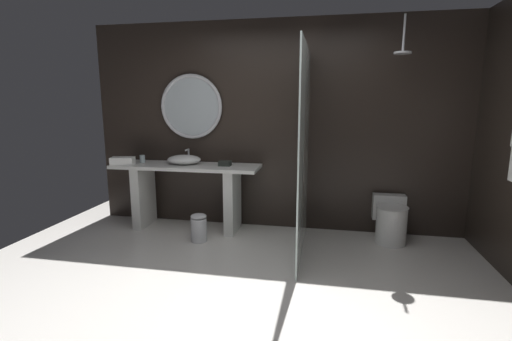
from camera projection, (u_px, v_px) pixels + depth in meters
The scene contains 12 objects.
ground_plane at pixel (243, 299), 3.03m from camera, with size 5.76×5.76×0.00m, color silver.
back_wall_panel at pixel (276, 127), 4.62m from camera, with size 4.80×0.10×2.60m, color black.
vanity_counter at pixel (187, 188), 4.65m from camera, with size 1.86×0.53×0.83m.
vessel_sink at pixel (184, 160), 4.62m from camera, with size 0.43×0.35×0.18m.
tumbler_cup at pixel (142, 159), 4.73m from camera, with size 0.07×0.07×0.10m, color silver.
tissue_box at pixel (225, 163), 4.51m from camera, with size 0.15×0.12×0.06m, color #282D28.
round_wall_mirror at pixel (191, 107), 4.70m from camera, with size 0.83×0.05×0.83m.
shower_glass_panel at pixel (304, 153), 3.83m from camera, with size 0.02×1.47×2.17m, color silver.
rain_shower_head at pixel (403, 48), 3.80m from camera, with size 0.18×0.18×0.40m.
toilet at pixel (391, 220), 4.24m from camera, with size 0.38×0.51×0.52m.
waste_bin at pixel (199, 227), 4.26m from camera, with size 0.19×0.19×0.33m.
folded_hand_towel at pixel (123, 161), 4.57m from camera, with size 0.28×0.15×0.10m, color white.
Camera 1 is at (0.64, -2.71, 1.61)m, focal length 25.62 mm.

